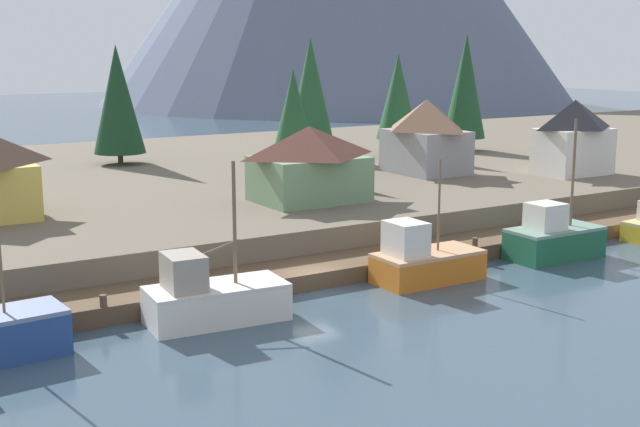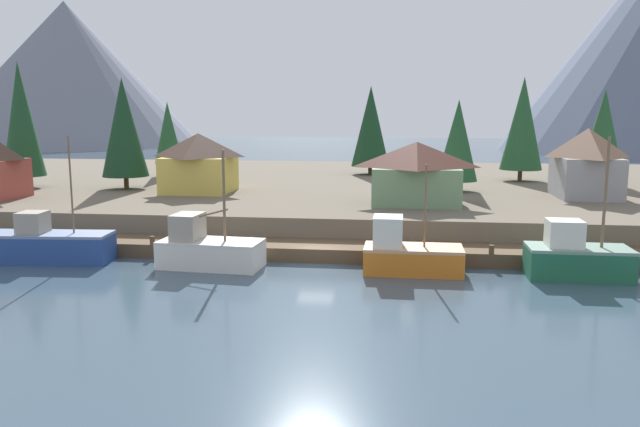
{
  "view_description": "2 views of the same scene",
  "coord_description": "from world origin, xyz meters",
  "px_view_note": "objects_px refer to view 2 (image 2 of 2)",
  "views": [
    {
      "loc": [
        -23.45,
        -38.83,
        13.44
      ],
      "look_at": [
        1.11,
        1.31,
        4.12
      ],
      "focal_mm": 46.97,
      "sensor_mm": 36.0,
      "label": 1
    },
    {
      "loc": [
        5.79,
        -42.57,
        10.49
      ],
      "look_at": [
        0.07,
        1.8,
        3.27
      ],
      "focal_mm": 35.32,
      "sensor_mm": 36.0,
      "label": 2
    }
  ],
  "objects_px": {
    "conifer_mid_left": "(603,129)",
    "conifer_far_left": "(523,124)",
    "fishing_boat_blue": "(47,245)",
    "house_green": "(416,172)",
    "fishing_boat_green": "(576,258)",
    "conifer_near_right": "(458,140)",
    "conifer_back_right": "(168,133)",
    "conifer_near_left": "(124,127)",
    "conifer_mid_right": "(371,126)",
    "conifer_back_left": "(21,119)",
    "fishing_boat_orange": "(408,254)",
    "fishing_boat_white": "(207,249)",
    "house_yellow": "(199,162)",
    "house_grey": "(587,162)"
  },
  "relations": [
    {
      "from": "conifer_far_left",
      "to": "conifer_mid_right",
      "type": "bearing_deg",
      "value": 162.43
    },
    {
      "from": "fishing_boat_green",
      "to": "conifer_near_right",
      "type": "bearing_deg",
      "value": 103.3
    },
    {
      "from": "conifer_near_left",
      "to": "house_yellow",
      "type": "bearing_deg",
      "value": -12.35
    },
    {
      "from": "fishing_boat_orange",
      "to": "house_grey",
      "type": "bearing_deg",
      "value": 51.1
    },
    {
      "from": "house_grey",
      "to": "conifer_near_left",
      "type": "relative_size",
      "value": 0.63
    },
    {
      "from": "conifer_mid_left",
      "to": "conifer_back_left",
      "type": "relative_size",
      "value": 0.79
    },
    {
      "from": "house_green",
      "to": "house_grey",
      "type": "relative_size",
      "value": 1.09
    },
    {
      "from": "house_yellow",
      "to": "fishing_boat_white",
      "type": "bearing_deg",
      "value": -70.7
    },
    {
      "from": "fishing_boat_orange",
      "to": "conifer_mid_right",
      "type": "xyz_separation_m",
      "value": [
        -4.56,
        40.86,
        7.42
      ]
    },
    {
      "from": "conifer_mid_left",
      "to": "conifer_far_left",
      "type": "relative_size",
      "value": 0.87
    },
    {
      "from": "conifer_far_left",
      "to": "conifer_near_right",
      "type": "bearing_deg",
      "value": -126.87
    },
    {
      "from": "fishing_boat_blue",
      "to": "house_grey",
      "type": "height_order",
      "value": "house_grey"
    },
    {
      "from": "house_green",
      "to": "conifer_mid_left",
      "type": "height_order",
      "value": "conifer_mid_left"
    },
    {
      "from": "conifer_near_right",
      "to": "conifer_back_right",
      "type": "distance_m",
      "value": 36.46
    },
    {
      "from": "conifer_near_left",
      "to": "conifer_back_right",
      "type": "relative_size",
      "value": 1.24
    },
    {
      "from": "fishing_boat_orange",
      "to": "conifer_back_right",
      "type": "height_order",
      "value": "conifer_back_right"
    },
    {
      "from": "fishing_boat_white",
      "to": "house_grey",
      "type": "bearing_deg",
      "value": 39.51
    },
    {
      "from": "fishing_boat_white",
      "to": "conifer_near_right",
      "type": "xyz_separation_m",
      "value": [
        18.65,
        24.46,
        6.41
      ]
    },
    {
      "from": "conifer_mid_left",
      "to": "conifer_near_right",
      "type": "bearing_deg",
      "value": -156.82
    },
    {
      "from": "fishing_boat_green",
      "to": "conifer_mid_right",
      "type": "height_order",
      "value": "conifer_mid_right"
    },
    {
      "from": "fishing_boat_white",
      "to": "fishing_boat_green",
      "type": "relative_size",
      "value": 0.89
    },
    {
      "from": "fishing_boat_green",
      "to": "conifer_mid_right",
      "type": "distance_m",
      "value": 44.22
    },
    {
      "from": "fishing_boat_orange",
      "to": "conifer_mid_right",
      "type": "height_order",
      "value": "conifer_mid_right"
    },
    {
      "from": "fishing_boat_blue",
      "to": "conifer_near_right",
      "type": "bearing_deg",
      "value": 34.38
    },
    {
      "from": "fishing_boat_blue",
      "to": "fishing_boat_orange",
      "type": "height_order",
      "value": "fishing_boat_blue"
    },
    {
      "from": "conifer_mid_left",
      "to": "fishing_boat_white",
      "type": "bearing_deg",
      "value": -137.9
    },
    {
      "from": "conifer_near_left",
      "to": "conifer_mid_left",
      "type": "bearing_deg",
      "value": 10.13
    },
    {
      "from": "house_yellow",
      "to": "conifer_near_left",
      "type": "height_order",
      "value": "conifer_near_left"
    },
    {
      "from": "conifer_mid_left",
      "to": "conifer_far_left",
      "type": "distance_m",
      "value": 8.81
    },
    {
      "from": "fishing_boat_blue",
      "to": "conifer_back_right",
      "type": "bearing_deg",
      "value": 92.55
    },
    {
      "from": "house_green",
      "to": "conifer_mid_left",
      "type": "distance_m",
      "value": 26.51
    },
    {
      "from": "conifer_mid_right",
      "to": "conifer_near_left",
      "type": "bearing_deg",
      "value": -142.78
    },
    {
      "from": "conifer_mid_left",
      "to": "house_grey",
      "type": "bearing_deg",
      "value": -113.21
    },
    {
      "from": "fishing_boat_orange",
      "to": "fishing_boat_blue",
      "type": "bearing_deg",
      "value": -179.85
    },
    {
      "from": "fishing_boat_green",
      "to": "conifer_mid_left",
      "type": "xyz_separation_m",
      "value": [
        10.47,
        31.06,
        7.33
      ]
    },
    {
      "from": "conifer_back_left",
      "to": "fishing_boat_orange",
      "type": "bearing_deg",
      "value": -27.9
    },
    {
      "from": "fishing_boat_blue",
      "to": "house_green",
      "type": "distance_m",
      "value": 30.16
    },
    {
      "from": "fishing_boat_orange",
      "to": "house_yellow",
      "type": "distance_m",
      "value": 29.21
    },
    {
      "from": "fishing_boat_white",
      "to": "conifer_far_left",
      "type": "relative_size",
      "value": 0.67
    },
    {
      "from": "fishing_boat_orange",
      "to": "conifer_near_left",
      "type": "xyz_separation_m",
      "value": [
        -29.35,
        22.03,
        7.65
      ]
    },
    {
      "from": "conifer_near_left",
      "to": "conifer_near_right",
      "type": "xyz_separation_m",
      "value": [
        34.42,
        2.16,
        -1.26
      ]
    },
    {
      "from": "fishing_boat_green",
      "to": "fishing_boat_orange",
      "type": "bearing_deg",
      "value": -179.71
    },
    {
      "from": "conifer_near_right",
      "to": "fishing_boat_orange",
      "type": "bearing_deg",
      "value": -101.84
    },
    {
      "from": "conifer_mid_right",
      "to": "conifer_back_left",
      "type": "relative_size",
      "value": 0.85
    },
    {
      "from": "fishing_boat_green",
      "to": "house_grey",
      "type": "height_order",
      "value": "house_grey"
    },
    {
      "from": "house_grey",
      "to": "conifer_mid_right",
      "type": "bearing_deg",
      "value": 136.9
    },
    {
      "from": "house_yellow",
      "to": "conifer_mid_right",
      "type": "relative_size",
      "value": 0.6
    },
    {
      "from": "conifer_mid_left",
      "to": "fishing_boat_orange",
      "type": "bearing_deg",
      "value": -124.18
    },
    {
      "from": "conifer_near_right",
      "to": "conifer_far_left",
      "type": "height_order",
      "value": "conifer_far_left"
    },
    {
      "from": "house_grey",
      "to": "conifer_near_right",
      "type": "height_order",
      "value": "conifer_near_right"
    }
  ]
}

